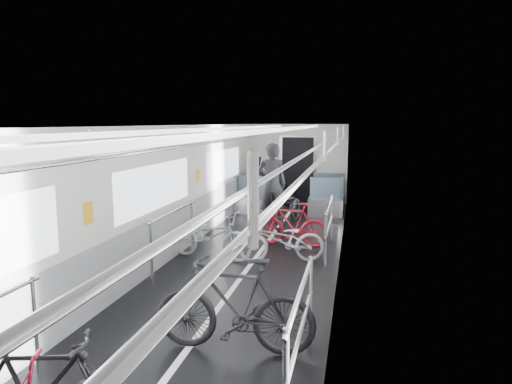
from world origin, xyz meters
TOP-DOWN VIEW (x-y plane):
  - car_shell at (0.00, 1.78)m, footprint 3.02×14.01m
  - bike_left_far at (-0.80, 0.72)m, footprint 1.73×0.88m
  - bike_right_near at (0.51, -2.47)m, footprint 1.77×0.55m
  - bike_right_mid at (0.50, 0.79)m, footprint 1.60×0.92m
  - bike_right_far at (0.53, 1.88)m, footprint 1.52×0.58m
  - bike_aisle at (0.19, 3.67)m, footprint 0.95×1.77m
  - person_standing at (-0.23, 3.77)m, footprint 0.82×0.65m
  - person_seated at (-1.08, 5.76)m, footprint 0.83×0.70m

SIDE VIEW (x-z plane):
  - bike_right_mid at x=0.50m, z-range 0.00..0.79m
  - bike_left_far at x=-0.80m, z-range 0.00..0.87m
  - bike_aisle at x=0.19m, z-range 0.00..0.88m
  - bike_right_far at x=0.53m, z-range 0.00..0.89m
  - bike_right_near at x=0.51m, z-range 0.00..1.05m
  - person_seated at x=-1.08m, z-range 0.00..1.52m
  - person_standing at x=-0.23m, z-range 0.00..1.97m
  - car_shell at x=0.00m, z-range -0.08..2.33m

